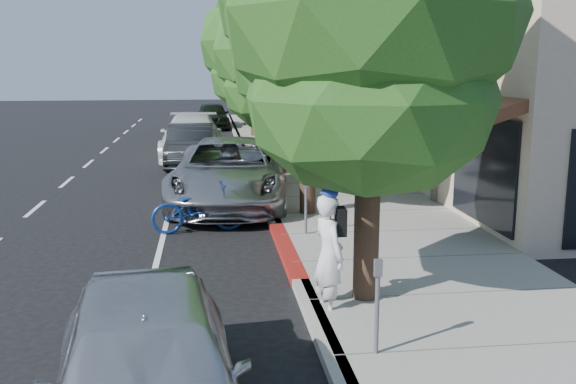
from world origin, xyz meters
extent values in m
plane|color=black|center=(0.00, 0.00, 0.00)|extent=(120.00, 120.00, 0.00)
cube|color=gray|center=(2.30, 8.00, 0.07)|extent=(4.60, 56.00, 0.15)
cube|color=#9E998E|center=(0.00, 8.00, 0.07)|extent=(0.30, 56.00, 0.15)
cube|color=maroon|center=(0.00, 1.00, 0.07)|extent=(0.32, 4.00, 0.15)
cube|color=beige|center=(9.60, 18.00, 3.50)|extent=(10.00, 36.00, 7.00)
cylinder|color=black|center=(0.90, -2.00, 1.29)|extent=(0.40, 0.40, 2.58)
ellipsoid|color=#174B16|center=(0.90, -2.00, 3.31)|extent=(3.85, 3.85, 3.08)
ellipsoid|color=#174B16|center=(0.90, -2.00, 4.57)|extent=(4.53, 4.53, 3.62)
cylinder|color=black|center=(0.90, 4.00, 1.49)|extent=(0.40, 0.40, 2.99)
ellipsoid|color=#174B16|center=(0.90, 4.00, 3.84)|extent=(3.81, 3.81, 3.04)
ellipsoid|color=#174B16|center=(0.90, 4.00, 5.29)|extent=(4.48, 4.48, 3.58)
cylinder|color=black|center=(0.90, 10.00, 1.20)|extent=(0.40, 0.40, 2.41)
ellipsoid|color=#174B16|center=(0.90, 10.00, 3.10)|extent=(3.95, 3.95, 3.16)
ellipsoid|color=#174B16|center=(0.90, 10.00, 4.26)|extent=(4.65, 4.65, 3.72)
ellipsoid|color=#174B16|center=(0.90, 10.00, 5.50)|extent=(3.48, 3.48, 2.79)
cylinder|color=black|center=(0.90, 16.00, 1.34)|extent=(0.40, 0.40, 2.68)
ellipsoid|color=#174B16|center=(0.90, 16.00, 3.44)|extent=(4.76, 4.76, 3.81)
ellipsoid|color=#174B16|center=(0.90, 16.00, 4.74)|extent=(5.60, 5.60, 4.48)
ellipsoid|color=#174B16|center=(0.90, 16.00, 6.11)|extent=(4.20, 4.20, 3.36)
cylinder|color=black|center=(0.90, 22.00, 1.28)|extent=(0.40, 0.40, 2.57)
ellipsoid|color=#174B16|center=(0.90, 22.00, 3.30)|extent=(4.41, 4.41, 3.53)
ellipsoid|color=#174B16|center=(0.90, 22.00, 4.55)|extent=(5.19, 5.19, 4.15)
ellipsoid|color=#174B16|center=(0.90, 22.00, 5.87)|extent=(3.89, 3.89, 3.11)
cylinder|color=black|center=(0.90, 28.00, 1.26)|extent=(0.40, 0.40, 2.53)
ellipsoid|color=#174B16|center=(0.90, 28.00, 3.25)|extent=(4.55, 4.55, 3.64)
ellipsoid|color=#174B16|center=(0.90, 28.00, 4.48)|extent=(5.35, 5.35, 4.28)
ellipsoid|color=#174B16|center=(0.90, 28.00, 5.78)|extent=(4.02, 4.02, 3.21)
imported|color=white|center=(0.25, -2.27, 0.95)|extent=(0.63, 0.80, 1.91)
imported|color=navy|center=(-1.80, 3.00, 0.57)|extent=(2.25, 1.10, 1.13)
imported|color=#A8A7AC|center=(-0.99, 5.87, 0.91)|extent=(3.58, 6.77, 1.81)
imported|color=black|center=(-2.20, 12.84, 0.79)|extent=(1.81, 4.86, 1.59)
imported|color=white|center=(-2.20, 15.08, 0.87)|extent=(2.51, 6.04, 1.74)
imported|color=black|center=(-1.23, 27.54, 0.78)|extent=(2.05, 4.67, 1.57)
imported|color=#BBBBC0|center=(-2.20, -5.50, 0.81)|extent=(2.41, 4.94, 1.62)
imported|color=black|center=(3.65, 12.19, 1.01)|extent=(0.91, 0.75, 1.72)
camera|label=1|loc=(-1.54, -11.52, 3.82)|focal=40.00mm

